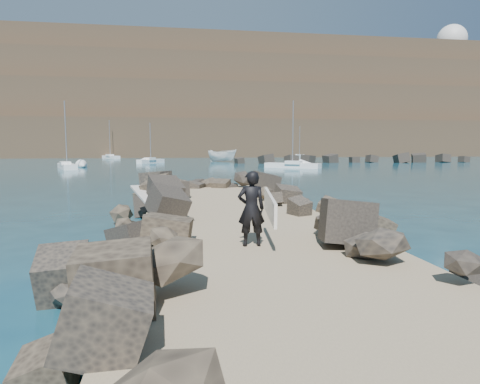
{
  "coord_description": "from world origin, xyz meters",
  "views": [
    {
      "loc": [
        -2.06,
        -14.1,
        2.94
      ],
      "look_at": [
        0.0,
        -1.0,
        1.5
      ],
      "focal_mm": 32.0,
      "sensor_mm": 36.0,
      "label": 1
    }
  ],
  "objects_px": {
    "surfboard_resting": "(146,198)",
    "surfer_with_board": "(254,208)",
    "boat_imported": "(222,155)",
    "radome": "(452,44)",
    "sailboat_c": "(293,165)"
  },
  "relations": [
    {
      "from": "surfboard_resting",
      "to": "boat_imported",
      "type": "relative_size",
      "value": 0.39
    },
    {
      "from": "surfboard_resting",
      "to": "sailboat_c",
      "type": "height_order",
      "value": "sailboat_c"
    },
    {
      "from": "radome",
      "to": "sailboat_c",
      "type": "xyz_separation_m",
      "value": [
        -92.95,
        -102.81,
        -42.04
      ]
    },
    {
      "from": "radome",
      "to": "sailboat_c",
      "type": "distance_m",
      "value": 144.83
    },
    {
      "from": "surfer_with_board",
      "to": "surfboard_resting",
      "type": "bearing_deg",
      "value": 115.06
    },
    {
      "from": "surfboard_resting",
      "to": "surfer_with_board",
      "type": "height_order",
      "value": "surfer_with_board"
    },
    {
      "from": "boat_imported",
      "to": "surfer_with_board",
      "type": "relative_size",
      "value": 2.7
    },
    {
      "from": "surfer_with_board",
      "to": "radome",
      "type": "relative_size",
      "value": 0.12
    },
    {
      "from": "surfer_with_board",
      "to": "sailboat_c",
      "type": "bearing_deg",
      "value": 72.99
    },
    {
      "from": "surfboard_resting",
      "to": "radome",
      "type": "distance_m",
      "value": 183.76
    },
    {
      "from": "surfboard_resting",
      "to": "boat_imported",
      "type": "bearing_deg",
      "value": 61.3
    },
    {
      "from": "boat_imported",
      "to": "surfer_with_board",
      "type": "xyz_separation_m",
      "value": [
        -7.14,
        -68.77,
        0.35
      ]
    },
    {
      "from": "surfer_with_board",
      "to": "radome",
      "type": "xyz_separation_m",
      "value": [
        106.69,
        147.71,
        40.9
      ]
    },
    {
      "from": "surfboard_resting",
      "to": "boat_imported",
      "type": "distance_m",
      "value": 63.5
    },
    {
      "from": "boat_imported",
      "to": "radome",
      "type": "bearing_deg",
      "value": -17.06
    }
  ]
}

